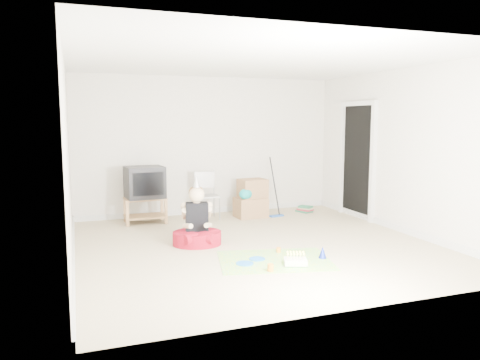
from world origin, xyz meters
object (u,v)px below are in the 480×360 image
object	(u,v)px
cardboard_boxes	(251,199)
birthday_cake	(295,262)
seated_woman	(197,230)
crt_tv	(145,182)
folding_chair	(207,196)
tv_stand	(145,208)

from	to	relation	value
cardboard_boxes	birthday_cake	xyz separation A→B (m)	(-0.52, -2.92, -0.30)
seated_woman	birthday_cake	size ratio (longest dim) A/B	2.98
crt_tv	folding_chair	distance (m)	1.15
folding_chair	birthday_cake	distance (m)	3.03
birthday_cake	crt_tv	bearing A→B (deg)	114.59
tv_stand	folding_chair	bearing A→B (deg)	-3.55
tv_stand	folding_chair	xyz separation A→B (m)	(1.11, -0.07, 0.16)
seated_woman	folding_chair	bearing A→B (deg)	69.50
tv_stand	seated_woman	xyz separation A→B (m)	(0.49, -1.70, -0.04)
folding_chair	cardboard_boxes	xyz separation A→B (m)	(0.82, -0.08, -0.09)
tv_stand	folding_chair	world-z (taller)	folding_chair
folding_chair	cardboard_boxes	world-z (taller)	folding_chair
crt_tv	cardboard_boxes	bearing A→B (deg)	-9.67
folding_chair	seated_woman	bearing A→B (deg)	-110.50
folding_chair	birthday_cake	bearing A→B (deg)	-84.35
crt_tv	birthday_cake	distance (m)	3.44
tv_stand	birthday_cake	size ratio (longest dim) A/B	2.11
cardboard_boxes	crt_tv	bearing A→B (deg)	175.70
crt_tv	birthday_cake	bearing A→B (deg)	-70.78
tv_stand	birthday_cake	xyz separation A→B (m)	(1.40, -3.06, -0.23)
folding_chair	crt_tv	bearing A→B (deg)	176.45
birthday_cake	seated_woman	bearing A→B (deg)	123.73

